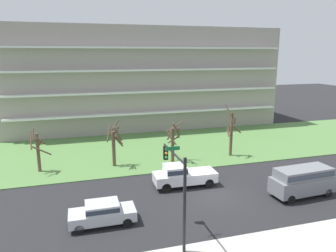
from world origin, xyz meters
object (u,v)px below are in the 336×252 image
(tree_left, at_px, (114,144))
(tree_center, at_px, (173,141))
(tree_far_left, at_px, (38,150))
(traffic_signal_mast, at_px, (177,180))
(tree_right, at_px, (231,132))
(van_gray_near_left, at_px, (303,179))
(pickup_white_center_left, at_px, (182,175))
(sedan_silver_center_right, at_px, (102,212))

(tree_left, distance_m, tree_center, 6.07)
(tree_far_left, xyz_separation_m, traffic_signal_mast, (9.23, -14.70, 1.70))
(tree_far_left, relative_size, tree_right, 0.74)
(van_gray_near_left, relative_size, pickup_white_center_left, 0.97)
(tree_center, relative_size, van_gray_near_left, 0.83)
(tree_far_left, height_order, tree_left, tree_left)
(tree_far_left, bearing_deg, pickup_white_center_left, -29.94)
(tree_left, height_order, van_gray_near_left, tree_left)
(tree_center, height_order, sedan_silver_center_right, tree_center)
(tree_right, xyz_separation_m, sedan_silver_center_right, (-15.04, -10.87, -1.87))
(tree_far_left, relative_size, pickup_white_center_left, 0.80)
(van_gray_near_left, relative_size, traffic_signal_mast, 0.91)
(van_gray_near_left, xyz_separation_m, traffic_signal_mast, (-11.65, -3.17, 2.54))
(tree_center, bearing_deg, tree_right, 1.47)
(tree_right, relative_size, van_gray_near_left, 1.11)
(tree_center, xyz_separation_m, van_gray_near_left, (7.60, -10.70, -0.94))
(tree_right, bearing_deg, pickup_white_center_left, -141.02)
(pickup_white_center_left, bearing_deg, traffic_signal_mast, 70.57)
(van_gray_near_left, xyz_separation_m, pickup_white_center_left, (-8.67, 4.51, -0.38))
(tree_center, distance_m, pickup_white_center_left, 6.42)
(sedan_silver_center_right, bearing_deg, van_gray_near_left, 0.37)
(tree_right, bearing_deg, tree_center, -178.53)
(traffic_signal_mast, bearing_deg, pickup_white_center_left, 68.78)
(tree_center, relative_size, traffic_signal_mast, 0.76)
(tree_left, height_order, pickup_white_center_left, tree_left)
(tree_right, relative_size, pickup_white_center_left, 1.08)
(tree_right, height_order, traffic_signal_mast, tree_right)
(tree_far_left, bearing_deg, tree_center, -3.63)
(tree_center, distance_m, van_gray_near_left, 13.15)
(sedan_silver_center_right, bearing_deg, tree_left, 79.22)
(van_gray_near_left, bearing_deg, pickup_white_center_left, 149.47)
(tree_far_left, distance_m, sedan_silver_center_right, 12.66)
(van_gray_near_left, xyz_separation_m, sedan_silver_center_right, (-15.85, -0.00, -0.52))
(pickup_white_center_left, distance_m, sedan_silver_center_right, 8.48)
(tree_far_left, bearing_deg, tree_left, -3.20)
(pickup_white_center_left, bearing_deg, tree_left, -51.27)
(tree_far_left, distance_m, tree_center, 13.30)
(tree_right, relative_size, traffic_signal_mast, 1.01)
(van_gray_near_left, height_order, pickup_white_center_left, van_gray_near_left)
(tree_left, height_order, sedan_silver_center_right, tree_left)
(sedan_silver_center_right, bearing_deg, tree_right, 36.23)
(sedan_silver_center_right, height_order, traffic_signal_mast, traffic_signal_mast)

